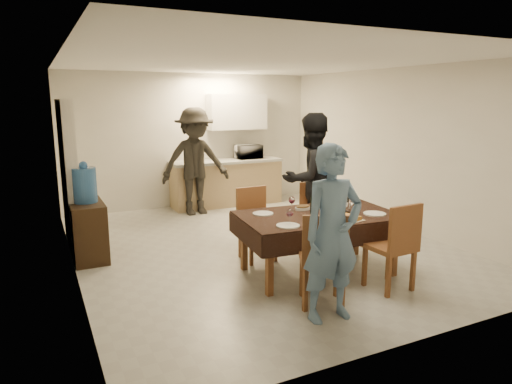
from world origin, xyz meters
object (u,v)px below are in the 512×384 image
console (88,231)px  person_kitchen (195,162)px  wine_bottle (313,202)px  water_pitcher (345,204)px  savoury_tart (345,219)px  water_jug (85,185)px  microwave (248,152)px  dining_table (319,217)px  person_far (310,180)px  person_near (332,234)px

console → person_kitchen: 2.75m
console → wine_bottle: 3.01m
water_pitcher → savoury_tart: water_pitcher is taller
water_jug → microwave: 3.99m
console → water_pitcher: (2.81, -1.83, 0.45)m
dining_table → console: (-2.46, 1.78, -0.32)m
person_far → water_pitcher: bearing=73.3°
person_far → person_kitchen: size_ratio=0.98×
dining_table → console: size_ratio=2.38×
person_near → person_kitchen: bearing=89.4°
water_jug → person_far: 3.10m
water_jug → person_near: size_ratio=0.27×
water_jug → person_far: bearing=-13.5°
microwave → dining_table: bearing=77.0°
person_kitchen → water_jug: bearing=-140.8°
microwave → person_near: bearing=73.7°
wine_bottle → savoury_tart: 0.47m
person_near → person_kitchen: 4.53m
console → savoury_tart: (2.56, -2.16, 0.38)m
wine_bottle → person_near: size_ratio=0.18×
savoury_tart → microwave: 4.39m
wine_bottle → person_far: bearing=59.0°
water_jug → microwave: water_jug is taller
dining_table → person_near: bearing=-112.3°
dining_table → person_far: person_far is taller
person_near → person_far: bearing=63.9°
savoury_tart → person_far: 1.51m
water_jug → savoury_tart: size_ratio=1.19×
console → savoury_tart: 3.37m
dining_table → microwave: microwave is taller
wine_bottle → person_far: (0.60, 1.00, 0.07)m
console → water_jug: bearing=0.0°
savoury_tart → person_far: person_far is taller
wine_bottle → water_jug: bearing=144.4°
wine_bottle → person_kitchen: bearing=95.5°
water_jug → person_kitchen: size_ratio=0.23×
console → person_far: (3.01, -0.73, 0.57)m
microwave → water_jug: bearing=32.5°
water_pitcher → microwave: microwave is taller
console → person_near: person_near is taller
dining_table → water_jug: water_jug is taller
person_far → water_jug: bearing=-20.0°
water_pitcher → person_kitchen: size_ratio=0.10×
dining_table → microwave: size_ratio=3.90×
water_jug → microwave: (3.37, 2.15, 0.05)m
person_far → wine_bottle: bearing=52.6°
person_near → water_jug: bearing=125.6°
water_pitcher → person_far: size_ratio=0.10×
dining_table → savoury_tart: (0.10, -0.38, 0.06)m
savoury_tart → person_far: bearing=72.5°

